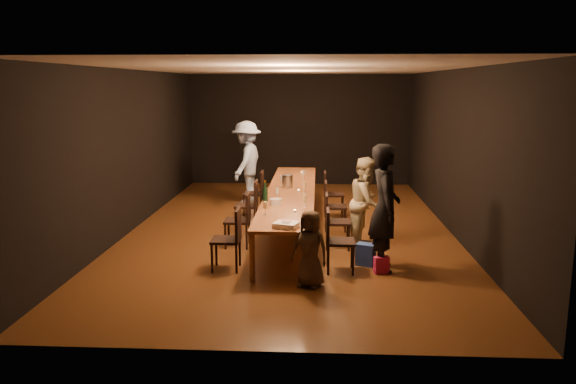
{
  "coord_description": "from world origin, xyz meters",
  "views": [
    {
      "loc": [
        0.5,
        -10.38,
        2.73
      ],
      "look_at": [
        0.02,
        -1.43,
        1.0
      ],
      "focal_mm": 35.0,
      "sensor_mm": 36.0,
      "label": 1
    }
  ],
  "objects_px": {
    "chair_left_1": "(237,220)",
    "champagne_bottle": "(265,191)",
    "table": "(291,193)",
    "chair_right_1": "(338,221)",
    "chair_right_0": "(341,241)",
    "chair_left_0": "(226,239)",
    "chair_left_2": "(246,205)",
    "birthday_cake": "(286,225)",
    "ice_bucket": "(287,181)",
    "chair_right_3": "(334,194)",
    "plate_stack": "(276,202)",
    "chair_left_3": "(253,193)",
    "man_blue": "(247,162)",
    "woman_birthday": "(385,208)",
    "chair_right_2": "(336,206)",
    "child": "(310,249)",
    "woman_tan": "(366,202)"
  },
  "relations": [
    {
      "from": "chair_left_1",
      "to": "chair_left_2",
      "type": "xyz_separation_m",
      "value": [
        0.0,
        1.2,
        0.0
      ]
    },
    {
      "from": "champagne_bottle",
      "to": "chair_right_0",
      "type": "bearing_deg",
      "value": -47.97
    },
    {
      "from": "table",
      "to": "birthday_cake",
      "type": "relative_size",
      "value": 15.33
    },
    {
      "from": "chair_right_1",
      "to": "woman_tan",
      "type": "bearing_deg",
      "value": 108.93
    },
    {
      "from": "birthday_cake",
      "to": "champagne_bottle",
      "type": "bearing_deg",
      "value": 122.39
    },
    {
      "from": "chair_left_0",
      "to": "man_blue",
      "type": "height_order",
      "value": "man_blue"
    },
    {
      "from": "child",
      "to": "ice_bucket",
      "type": "bearing_deg",
      "value": 120.1
    },
    {
      "from": "woman_tan",
      "to": "champagne_bottle",
      "type": "relative_size",
      "value": 4.11
    },
    {
      "from": "chair_right_1",
      "to": "chair_right_0",
      "type": "bearing_deg",
      "value": -0.0
    },
    {
      "from": "chair_right_1",
      "to": "chair_left_3",
      "type": "height_order",
      "value": "same"
    },
    {
      "from": "chair_left_1",
      "to": "chair_left_3",
      "type": "bearing_deg",
      "value": 0.0
    },
    {
      "from": "birthday_cake",
      "to": "plate_stack",
      "type": "bearing_deg",
      "value": 117.73
    },
    {
      "from": "chair_right_1",
      "to": "woman_tan",
      "type": "relative_size",
      "value": 0.61
    },
    {
      "from": "table",
      "to": "chair_right_1",
      "type": "xyz_separation_m",
      "value": [
        0.85,
        -1.2,
        -0.24
      ]
    },
    {
      "from": "chair_left_3",
      "to": "chair_left_2",
      "type": "bearing_deg",
      "value": -180.0
    },
    {
      "from": "chair_left_2",
      "to": "birthday_cake",
      "type": "relative_size",
      "value": 2.38
    },
    {
      "from": "birthday_cake",
      "to": "champagne_bottle",
      "type": "relative_size",
      "value": 1.05
    },
    {
      "from": "plate_stack",
      "to": "champagne_bottle",
      "type": "relative_size",
      "value": 0.54
    },
    {
      "from": "chair_right_2",
      "to": "champagne_bottle",
      "type": "bearing_deg",
      "value": -50.28
    },
    {
      "from": "ice_bucket",
      "to": "champagne_bottle",
      "type": "bearing_deg",
      "value": -101.65
    },
    {
      "from": "chair_right_0",
      "to": "champagne_bottle",
      "type": "xyz_separation_m",
      "value": [
        -1.24,
        1.37,
        0.47
      ]
    },
    {
      "from": "chair_left_1",
      "to": "plate_stack",
      "type": "distance_m",
      "value": 0.75
    },
    {
      "from": "chair_right_3",
      "to": "plate_stack",
      "type": "distance_m",
      "value": 2.74
    },
    {
      "from": "chair_right_0",
      "to": "child",
      "type": "xyz_separation_m",
      "value": [
        -0.44,
        -0.65,
        0.07
      ]
    },
    {
      "from": "chair_right_0",
      "to": "chair_left_0",
      "type": "relative_size",
      "value": 1.0
    },
    {
      "from": "plate_stack",
      "to": "woman_birthday",
      "type": "bearing_deg",
      "value": -29.85
    },
    {
      "from": "chair_right_0",
      "to": "man_blue",
      "type": "distance_m",
      "value": 5.32
    },
    {
      "from": "table",
      "to": "chair_left_0",
      "type": "bearing_deg",
      "value": -109.5
    },
    {
      "from": "woman_birthday",
      "to": "chair_left_0",
      "type": "bearing_deg",
      "value": 92.21
    },
    {
      "from": "chair_left_1",
      "to": "champagne_bottle",
      "type": "distance_m",
      "value": 0.68
    },
    {
      "from": "chair_left_3",
      "to": "man_blue",
      "type": "bearing_deg",
      "value": 12.97
    },
    {
      "from": "woman_tan",
      "to": "man_blue",
      "type": "height_order",
      "value": "man_blue"
    },
    {
      "from": "chair_left_1",
      "to": "plate_stack",
      "type": "bearing_deg",
      "value": -99.48
    },
    {
      "from": "chair_left_3",
      "to": "man_blue",
      "type": "height_order",
      "value": "man_blue"
    },
    {
      "from": "chair_right_1",
      "to": "chair_left_3",
      "type": "distance_m",
      "value": 2.94
    },
    {
      "from": "table",
      "to": "chair_left_1",
      "type": "distance_m",
      "value": 1.49
    },
    {
      "from": "chair_left_3",
      "to": "champagne_bottle",
      "type": "relative_size",
      "value": 2.5
    },
    {
      "from": "table",
      "to": "chair_left_3",
      "type": "distance_m",
      "value": 1.49
    },
    {
      "from": "chair_left_1",
      "to": "child",
      "type": "height_order",
      "value": "child"
    },
    {
      "from": "chair_left_2",
      "to": "chair_left_3",
      "type": "distance_m",
      "value": 1.2
    },
    {
      "from": "ice_bucket",
      "to": "chair_left_0",
      "type": "bearing_deg",
      "value": -105.1
    },
    {
      "from": "woman_tan",
      "to": "ice_bucket",
      "type": "distance_m",
      "value": 2.04
    },
    {
      "from": "man_blue",
      "to": "child",
      "type": "bearing_deg",
      "value": 27.77
    },
    {
      "from": "table",
      "to": "chair_left_3",
      "type": "xyz_separation_m",
      "value": [
        -0.85,
        1.2,
        -0.24
      ]
    },
    {
      "from": "chair_right_0",
      "to": "chair_right_1",
      "type": "distance_m",
      "value": 1.2
    },
    {
      "from": "woman_birthday",
      "to": "ice_bucket",
      "type": "bearing_deg",
      "value": 29.44
    },
    {
      "from": "chair_right_2",
      "to": "woman_birthday",
      "type": "bearing_deg",
      "value": 15.79
    },
    {
      "from": "chair_right_2",
      "to": "plate_stack",
      "type": "height_order",
      "value": "chair_right_2"
    },
    {
      "from": "table",
      "to": "chair_left_0",
      "type": "relative_size",
      "value": 6.45
    },
    {
      "from": "ice_bucket",
      "to": "woman_tan",
      "type": "bearing_deg",
      "value": -45.93
    }
  ]
}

